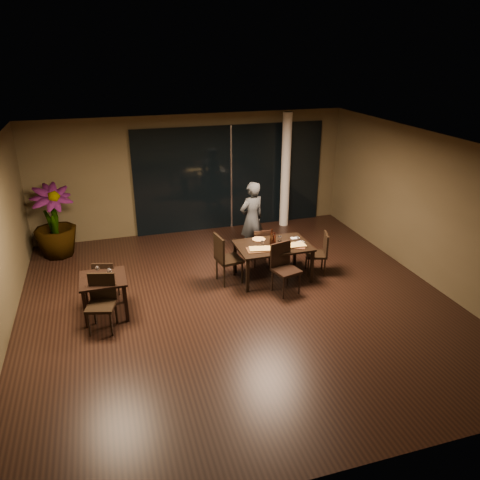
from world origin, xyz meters
name	(u,v)px	position (x,y,z in m)	size (l,w,h in m)	color
ground	(238,303)	(0.00, 0.00, 0.00)	(8.00, 8.00, 0.00)	black
wall_back	(192,174)	(0.00, 4.05, 1.50)	(8.00, 0.10, 3.00)	#463C25
wall_front	(351,369)	(0.00, -4.05, 1.50)	(8.00, 0.10, 3.00)	#463C25
wall_right	(430,208)	(4.05, 0.00, 1.50)	(0.10, 8.00, 3.00)	#463C25
ceiling	(237,145)	(0.00, 0.00, 3.02)	(8.00, 8.00, 0.04)	silver
window_panel	(231,178)	(1.00, 3.96, 1.35)	(5.00, 0.06, 2.70)	black
column	(286,171)	(2.40, 3.65, 1.50)	(0.24, 0.24, 3.00)	silver
main_table	(273,248)	(1.00, 0.80, 0.68)	(1.50, 1.00, 0.75)	black
side_table	(104,284)	(-2.40, 0.30, 0.62)	(0.80, 0.80, 0.75)	black
chair_main_far	(261,245)	(0.97, 1.43, 0.48)	(0.43, 0.43, 0.86)	black
chair_main_near	(284,265)	(1.00, 0.21, 0.56)	(0.56, 0.56, 1.00)	black
chair_main_left	(225,256)	(0.00, 0.89, 0.58)	(0.55, 0.55, 1.05)	black
chair_main_right	(320,251)	(2.03, 0.71, 0.51)	(0.53, 0.53, 0.91)	black
chair_side_far	(106,279)	(-2.36, 0.78, 0.48)	(0.49, 0.49, 0.85)	black
chair_side_near	(102,299)	(-2.45, -0.11, 0.55)	(0.56, 0.56, 0.99)	black
diner	(252,219)	(0.95, 2.05, 0.88)	(0.59, 0.40, 1.75)	#2A2D2F
potted_plant	(54,222)	(-3.37, 3.30, 0.84)	(0.91, 0.91, 1.67)	#1E4B19
pizza_board_left	(262,250)	(0.70, 0.62, 0.76)	(0.61, 0.31, 0.01)	#3E2514
pizza_board_right	(293,246)	(1.35, 0.60, 0.76)	(0.51, 0.26, 0.01)	#472516
oblong_pizza_left	(262,249)	(0.70, 0.62, 0.77)	(0.49, 0.23, 0.02)	maroon
oblong_pizza_right	(293,245)	(1.35, 0.60, 0.77)	(0.49, 0.24, 0.02)	maroon
round_pizza	(259,239)	(0.81, 1.14, 0.76)	(0.27, 0.27, 0.01)	red
bottle_a	(272,237)	(0.98, 0.85, 0.92)	(0.07, 0.07, 0.33)	black
bottle_b	(275,238)	(1.04, 0.82, 0.88)	(0.06, 0.06, 0.26)	black
bottle_c	(272,236)	(1.01, 0.91, 0.89)	(0.06, 0.06, 0.29)	black
tumbler_left	(262,243)	(0.78, 0.84, 0.80)	(0.08, 0.08, 0.09)	white
tumbler_right	(280,239)	(1.20, 0.95, 0.80)	(0.08, 0.08, 0.10)	white
napkin_near	(300,242)	(1.57, 0.74, 0.76)	(0.18, 0.10, 0.01)	white
napkin_far	(295,238)	(1.57, 0.98, 0.76)	(0.18, 0.10, 0.01)	white
wine_glass_a	(98,271)	(-2.47, 0.43, 0.84)	(0.08, 0.08, 0.17)	white
wine_glass_b	(110,274)	(-2.27, 0.22, 0.85)	(0.09, 0.09, 0.19)	white
side_napkin	(104,283)	(-2.38, 0.06, 0.76)	(0.18, 0.11, 0.01)	white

